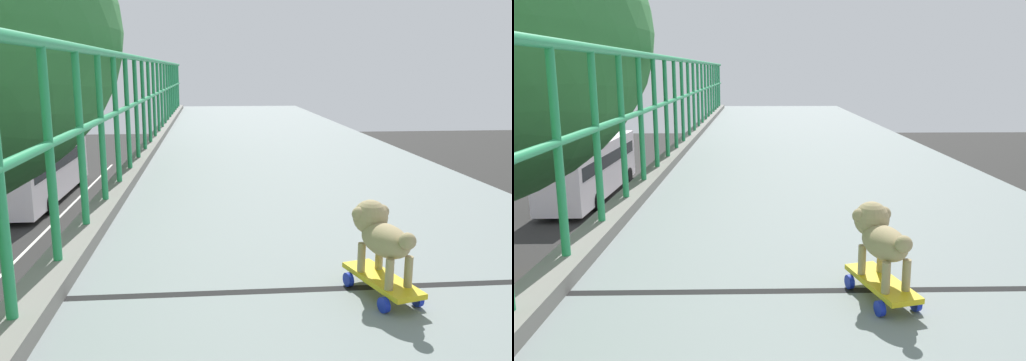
# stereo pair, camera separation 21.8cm
# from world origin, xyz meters

# --- Properties ---
(city_bus) EXTENTS (2.60, 11.24, 3.21)m
(city_bus) POSITION_xyz_m (-8.83, 28.93, 1.82)
(city_bus) COLOR white
(city_bus) RESTS_ON ground
(toy_skateboard) EXTENTS (0.28, 0.48, 0.09)m
(toy_skateboard) POSITION_xyz_m (1.28, 1.19, 6.27)
(toy_skateboard) COLOR gold
(toy_skateboard) RESTS_ON overpass_deck
(small_dog) EXTENTS (0.24, 0.42, 0.33)m
(small_dog) POSITION_xyz_m (1.27, 1.22, 6.50)
(small_dog) COLOR tan
(small_dog) RESTS_ON toy_skateboard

